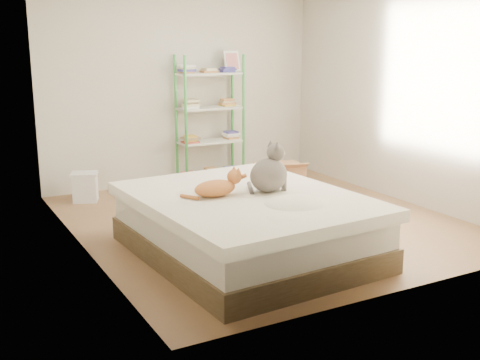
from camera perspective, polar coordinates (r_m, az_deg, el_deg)
room at (r=6.21m, az=2.19°, el=7.68°), size 3.81×4.21×2.61m
bed at (r=5.39m, az=0.59°, el=-4.28°), size 1.88×2.29×0.56m
orange_cat at (r=5.24m, az=-2.39°, el=-0.59°), size 0.47×0.26×0.19m
grey_cat at (r=5.37m, az=2.74°, el=1.15°), size 0.42×0.36×0.44m
shelf_unit at (r=8.06m, az=-2.80°, el=5.61°), size 0.90×0.36×1.74m
cardboard_box at (r=7.50m, az=3.75°, el=0.09°), size 0.63×0.63×0.44m
white_bin at (r=7.40m, az=-14.47°, el=-0.62°), size 0.38×0.36×0.35m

